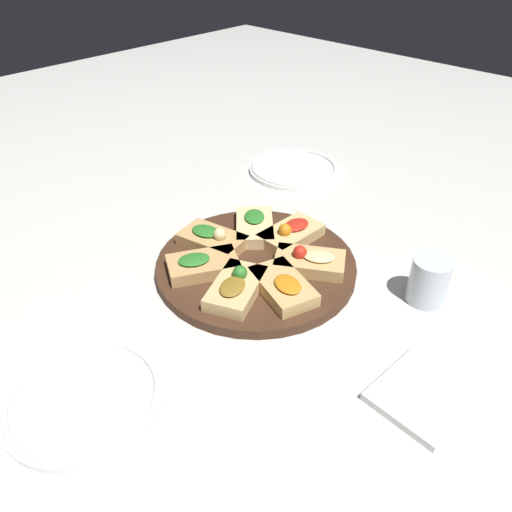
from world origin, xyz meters
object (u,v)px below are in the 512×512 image
object	(u,v)px
serving_board	(256,265)
napkin_stack	(423,394)
plate_right	(294,168)
water_glass	(429,281)
plate_left	(84,398)

from	to	relation	value
serving_board	napkin_stack	distance (m)	0.36
serving_board	plate_right	world-z (taller)	serving_board
water_glass	napkin_stack	distance (m)	0.21
plate_right	water_glass	world-z (taller)	water_glass
serving_board	plate_left	bearing A→B (deg)	-174.49
serving_board	napkin_stack	size ratio (longest dim) A/B	2.77
plate_right	napkin_stack	distance (m)	0.69
serving_board	napkin_stack	bearing A→B (deg)	-98.26
plate_right	water_glass	bearing A→B (deg)	-115.13
serving_board	plate_right	distance (m)	0.40
water_glass	napkin_stack	world-z (taller)	water_glass
plate_right	water_glass	xyz separation A→B (m)	(-0.22, -0.46, 0.03)
plate_left	water_glass	size ratio (longest dim) A/B	2.61
plate_left	napkin_stack	distance (m)	0.45
plate_left	napkin_stack	size ratio (longest dim) A/B	1.62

